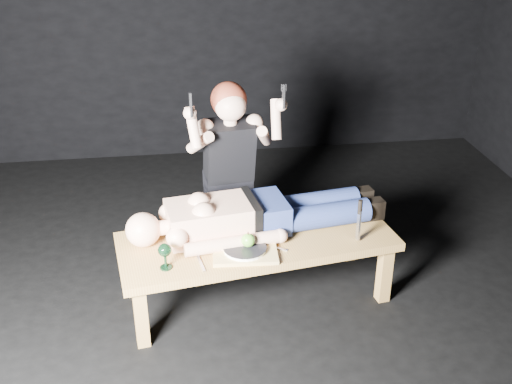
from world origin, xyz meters
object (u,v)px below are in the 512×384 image
at_px(table, 257,268).
at_px(kneeling_woman, 227,166).
at_px(carving_knife, 359,221).
at_px(serving_tray, 245,252).
at_px(lying_man, 260,210).
at_px(goblet, 165,256).

bearing_deg(table, kneeling_woman, 92.60).
height_order(kneeling_woman, carving_knife, kneeling_woman).
bearing_deg(kneeling_woman, serving_tray, -95.90).
bearing_deg(carving_knife, lying_man, 149.47).
bearing_deg(table, serving_tray, -128.77).
distance_m(table, goblet, 0.70).
bearing_deg(table, carving_knife, -19.11).
height_order(goblet, carving_knife, carving_knife).
distance_m(kneeling_woman, goblet, 1.01).
xyz_separation_m(serving_tray, carving_knife, (0.71, 0.05, 0.13)).
bearing_deg(goblet, lying_man, 32.02).
bearing_deg(serving_tray, lying_man, 64.61).
height_order(kneeling_woman, serving_tray, kneeling_woman).
xyz_separation_m(goblet, carving_knife, (1.19, 0.15, 0.06)).
relative_size(table, carving_knife, 6.11).
xyz_separation_m(table, carving_knife, (0.62, -0.12, 0.37)).
distance_m(kneeling_woman, carving_knife, 1.06).
bearing_deg(kneeling_woman, lying_man, -80.38).
distance_m(table, serving_tray, 0.31).
xyz_separation_m(table, serving_tray, (-0.10, -0.17, 0.24)).
height_order(serving_tray, goblet, goblet).
bearing_deg(carving_knife, kneeling_woman, 126.09).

